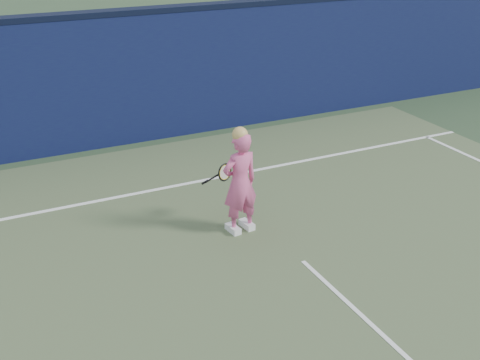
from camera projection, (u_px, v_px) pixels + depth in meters
ground at (346, 302)px, 7.21m from camera, size 80.00×80.00×0.00m
backstop_wall at (163, 76)px, 12.02m from camera, size 24.00×0.40×2.50m
wall_cap at (159, 9)px, 11.49m from camera, size 24.00×0.42×0.10m
player at (240, 182)px, 8.51m from camera, size 0.59×0.42×1.60m
racket at (223, 173)px, 8.85m from camera, size 0.52×0.15×0.28m
court_lines at (363, 317)px, 6.93m from camera, size 11.00×12.04×0.01m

